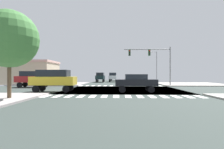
# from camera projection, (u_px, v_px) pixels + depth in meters

# --- Properties ---
(ground) EXTENTS (90.00, 90.00, 0.05)m
(ground) POSITION_uv_depth(u_px,v_px,m) (123.00, 90.00, 22.68)
(ground) COLOR #2E3733
(sidewalk_corner_ne) EXTENTS (12.00, 12.00, 0.14)m
(sidewalk_corner_ne) POSITION_uv_depth(u_px,v_px,m) (191.00, 84.00, 34.21)
(sidewalk_corner_ne) COLOR gray
(sidewalk_corner_ne) RESTS_ON ground
(sidewalk_corner_nw) EXTENTS (12.00, 12.00, 0.14)m
(sidewalk_corner_nw) POSITION_uv_depth(u_px,v_px,m) (54.00, 84.00, 35.14)
(sidewalk_corner_nw) COLOR gray
(sidewalk_corner_nw) RESTS_ON ground
(crosswalk_near) EXTENTS (13.50, 2.00, 0.01)m
(crosswalk_near) POSITION_uv_depth(u_px,v_px,m) (122.00, 96.00, 15.39)
(crosswalk_near) COLOR silver
(crosswalk_near) RESTS_ON ground
(crosswalk_far) EXTENTS (13.50, 2.00, 0.01)m
(crosswalk_far) POSITION_uv_depth(u_px,v_px,m) (120.00, 86.00, 29.98)
(crosswalk_far) COLOR silver
(crosswalk_far) RESTS_ON ground
(traffic_signal_mast) EXTENTS (7.73, 0.55, 6.44)m
(traffic_signal_mast) POSITION_uv_depth(u_px,v_px,m) (152.00, 57.00, 30.25)
(traffic_signal_mast) COLOR gray
(traffic_signal_mast) RESTS_ON ground
(street_lamp) EXTENTS (1.78, 0.32, 7.15)m
(street_lamp) POSITION_uv_depth(u_px,v_px,m) (155.00, 64.00, 42.03)
(street_lamp) COLOR gray
(street_lamp) RESTS_ON ground
(bank_building) EXTENTS (12.10, 7.30, 4.54)m
(bank_building) POSITION_uv_depth(u_px,v_px,m) (28.00, 72.00, 36.09)
(bank_building) COLOR #C0AD8F
(bank_building) RESTS_ON ground
(sidewalk_tree) EXTENTS (4.19, 4.19, 6.54)m
(sidewalk_tree) POSITION_uv_depth(u_px,v_px,m) (9.00, 39.00, 13.30)
(sidewalk_tree) COLOR brown
(sidewalk_tree) RESTS_ON ground
(suv_nearside_1) EXTENTS (1.96, 4.60, 2.34)m
(suv_nearside_1) POSITION_uv_depth(u_px,v_px,m) (113.00, 76.00, 46.67)
(suv_nearside_1) COLOR black
(suv_nearside_1) RESTS_ON ground
(suv_farside_2) EXTENTS (4.60, 1.96, 2.34)m
(suv_farside_2) POSITION_uv_depth(u_px,v_px,m) (54.00, 79.00, 19.45)
(suv_farside_2) COLOR black
(suv_farside_2) RESTS_ON ground
(sedan_crossing_1) EXTENTS (1.80, 4.30, 1.88)m
(sedan_crossing_1) POSITION_uv_depth(u_px,v_px,m) (114.00, 77.00, 56.11)
(sedan_crossing_1) COLOR black
(sedan_crossing_1) RESTS_ON ground
(suv_queued_3) EXTENTS (4.60, 1.96, 2.34)m
(suv_queued_3) POSITION_uv_depth(u_px,v_px,m) (33.00, 78.00, 26.65)
(suv_queued_3) COLOR black
(suv_queued_3) RESTS_ON ground
(sedan_outer_3) EXTENTS (4.30, 1.80, 1.88)m
(sedan_outer_3) POSITION_uv_depth(u_px,v_px,m) (136.00, 81.00, 19.14)
(sedan_outer_3) COLOR black
(sedan_outer_3) RESTS_ON ground
(suv_inner_4) EXTENTS (1.96, 4.60, 2.34)m
(suv_inner_4) POSITION_uv_depth(u_px,v_px,m) (100.00, 76.00, 44.50)
(suv_inner_4) COLOR black
(suv_inner_4) RESTS_ON ground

